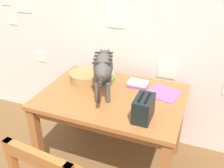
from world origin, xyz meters
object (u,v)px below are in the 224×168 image
(coffee_mug, at_px, (106,72))
(book_stack, at_px, (138,84))
(dining_table, at_px, (112,104))
(wicker_basket, at_px, (86,77))
(toaster, at_px, (144,108))
(magazine, at_px, (164,93))
(saucer_bowl, at_px, (105,78))
(cat, at_px, (103,66))

(coffee_mug, bearing_deg, book_stack, -0.04)
(dining_table, distance_m, wicker_basket, 0.37)
(dining_table, relative_size, wicker_basket, 4.02)
(dining_table, height_order, toaster, toaster)
(dining_table, distance_m, coffee_mug, 0.32)
(wicker_basket, bearing_deg, magazine, 2.69)
(book_stack, bearing_deg, wicker_basket, -169.79)
(dining_table, relative_size, book_stack, 6.41)
(magazine, xyz_separation_m, wicker_basket, (-0.70, -0.03, 0.04))
(wicker_basket, relative_size, toaster, 1.45)
(saucer_bowl, xyz_separation_m, wicker_basket, (-0.15, -0.08, 0.03))
(dining_table, relative_size, cat, 1.78)
(cat, xyz_separation_m, toaster, (0.41, -0.25, -0.15))
(wicker_basket, height_order, toaster, toaster)
(coffee_mug, relative_size, magazine, 0.50)
(coffee_mug, xyz_separation_m, wicker_basket, (-0.16, -0.08, -0.03))
(cat, xyz_separation_m, coffee_mug, (-0.07, 0.20, -0.15))
(coffee_mug, bearing_deg, wicker_basket, -151.96)
(saucer_bowl, height_order, magazine, saucer_bowl)
(toaster, bearing_deg, book_stack, 110.22)
(saucer_bowl, relative_size, wicker_basket, 0.60)
(wicker_basket, bearing_deg, book_stack, 10.21)
(toaster, bearing_deg, dining_table, 144.84)
(coffee_mug, relative_size, book_stack, 0.69)
(cat, bearing_deg, coffee_mug, 89.11)
(coffee_mug, xyz_separation_m, toaster, (0.48, -0.46, 0.01))
(coffee_mug, height_order, book_stack, coffee_mug)
(dining_table, xyz_separation_m, cat, (-0.08, 0.03, 0.33))
(saucer_bowl, height_order, coffee_mug, coffee_mug)
(cat, height_order, book_stack, cat)
(magazine, height_order, book_stack, book_stack)
(cat, height_order, coffee_mug, cat)
(cat, bearing_deg, toaster, -51.65)
(wicker_basket, bearing_deg, coffee_mug, 28.04)
(cat, height_order, saucer_bowl, cat)
(magazine, height_order, wicker_basket, wicker_basket)
(dining_table, relative_size, toaster, 5.83)
(magazine, bearing_deg, saucer_bowl, -169.94)
(cat, bearing_deg, magazine, -2.12)
(coffee_mug, bearing_deg, dining_table, -56.24)
(wicker_basket, bearing_deg, cat, -27.43)
(wicker_basket, xyz_separation_m, toaster, (0.63, -0.37, 0.04))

